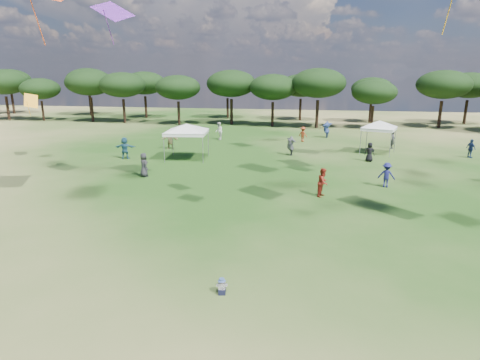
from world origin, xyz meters
name	(u,v)px	position (x,y,z in m)	size (l,w,h in m)	color
ground	(204,338)	(0.00, 0.00, 0.00)	(140.00, 140.00, 0.00)	#244B16
tree_line	(312,84)	(2.39, 47.41, 5.42)	(108.78, 17.63, 7.77)	black
tent_left	(186,125)	(-7.48, 22.44, 2.82)	(6.61, 6.61, 3.24)	gray
tent_right	(380,122)	(8.49, 27.73, 2.81)	(5.12, 5.12, 3.23)	gray
toddler	(222,287)	(-0.02, 2.33, 0.25)	(0.40, 0.43, 0.55)	black
festival_crowd	(279,144)	(-0.15, 26.29, 0.87)	(29.83, 23.96, 1.90)	#9E9156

